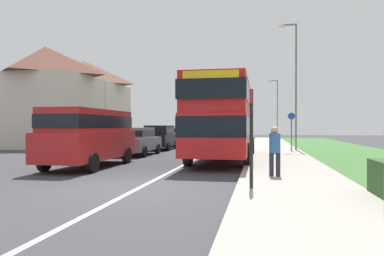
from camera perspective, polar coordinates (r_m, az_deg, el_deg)
The scene contains 15 objects.
ground_plane at distance 9.81m, azimuth -8.57°, elevation -9.53°, with size 120.00×120.00×0.00m, color #38383D.
lane_marking_centre at distance 17.50m, azimuth 0.18°, elevation -5.17°, with size 0.14×60.00×0.01m, color silver.
pavement_near_side at distance 15.24m, azimuth 14.54°, elevation -5.78°, with size 3.20×68.00×0.12m, color #9E998E.
double_decker_bus at distance 17.52m, azimuth 5.18°, elevation 1.83°, with size 2.80×10.08×3.70m.
parked_van_red at distance 15.10m, azimuth -16.05°, elevation -0.82°, with size 2.11×5.39×2.34m.
parked_car_grey at distance 20.60m, azimuth -8.94°, elevation -1.91°, with size 1.96×4.15×1.59m.
parked_car_black at distance 25.23m, azimuth -5.16°, elevation -1.36°, with size 1.95×3.95×1.72m.
parked_car_silver at distance 29.88m, azimuth -2.35°, elevation -1.14°, with size 1.89×4.19×1.67m.
pedestrian_at_stop at distance 11.34m, azimuth 13.11°, elevation -3.24°, with size 0.34×0.34×1.67m.
pedestrian_walking_away at distance 21.14m, azimuth 13.01°, elevation -1.59°, with size 0.34×0.34×1.67m.
bus_stop_sign at distance 9.03m, azimuth 9.48°, elevation -0.56°, with size 0.09×0.52×2.60m.
cycle_route_sign at distance 23.26m, azimuth 15.62°, elevation -0.31°, with size 0.44×0.08×2.52m.
street_lamp_mid at distance 24.46m, azimuth 16.09°, elevation 7.52°, with size 1.14×0.20×8.37m.
street_lamp_far at distance 43.96m, azimuth 13.36°, elevation 3.51°, with size 1.14×0.20×7.16m.
house_terrace_far_side at distance 32.69m, azimuth -19.45°, elevation 4.26°, with size 7.12×12.17×7.87m.
Camera 1 is at (3.21, -9.12, 1.68)m, focal length 33.33 mm.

